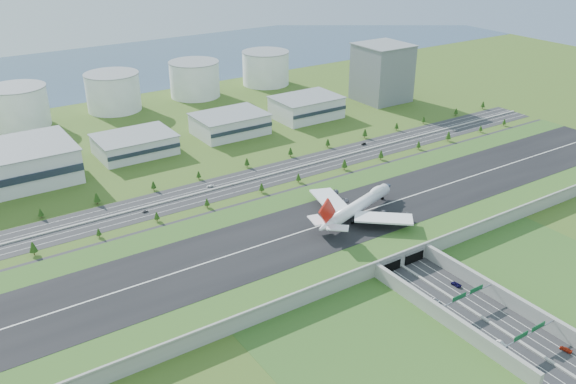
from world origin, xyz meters
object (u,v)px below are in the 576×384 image
car_4 (145,211)px  car_5 (364,144)px  car_0 (436,300)px  car_6 (456,130)px  fuel_tank_a (19,107)px  office_tower (382,73)px  car_3 (566,349)px  car_2 (456,284)px  car_7 (210,186)px  car_1 (501,343)px  boeing_747 (358,206)px

car_4 → car_5: 195.86m
car_0 → car_6: (199.87, 170.06, 0.03)m
fuel_tank_a → car_4: fuel_tank_a is taller
car_6 → car_4: bearing=74.3°
office_tower → car_3: (-187.94, -336.24, -26.59)m
car_0 → car_5: 219.07m
car_2 → car_4: (-102.63, 167.67, -0.14)m
fuel_tank_a → car_6: size_ratio=9.01×
car_3 → car_7: car_3 is taller
car_0 → car_7: 186.69m
car_1 → car_5: car_1 is taller
boeing_747 → car_5: bearing=30.6°
car_3 → car_6: car_3 is taller
car_1 → car_5: bearing=61.1°
office_tower → boeing_747: 276.07m
office_tower → car_5: bearing=-137.2°
car_5 → car_7: (-142.70, -4.71, -0.01)m
boeing_747 → car_0: 83.88m
office_tower → car_5: 134.88m
car_0 → car_5: car_0 is taller
fuel_tank_a → car_2: (130.46, -389.14, -16.58)m
boeing_747 → car_0: (-15.58, -81.23, -13.95)m
car_2 → car_3: bearing=88.8°
office_tower → car_3: size_ratio=10.15×
car_4 → car_1: bearing=-156.4°
office_tower → fuel_tank_a: 340.18m
fuel_tank_a → car_0: (111.74, -393.54, -16.64)m
car_3 → car_7: 247.20m
car_7 → boeing_747: bearing=42.7°
car_7 → car_0: bearing=27.8°
office_tower → car_0: (-208.26, -278.54, -26.64)m
car_2 → car_5: bearing=-119.4°
office_tower → car_7: 259.07m
car_2 → car_1: bearing=64.2°
car_7 → car_2: bearing=33.7°
boeing_747 → car_7: size_ratio=15.47×
car_5 → car_7: car_5 is taller
office_tower → car_4: 312.12m
car_5 → car_6: bearing=71.1°
fuel_tank_a → car_5: bearing=-42.6°
car_5 → car_6: size_ratio=0.79×
car_1 → car_3: 27.43m
car_0 → car_7: bearing=94.7°
fuel_tank_a → car_0: bearing=-74.1°
fuel_tank_a → car_4: bearing=-82.8°
car_4 → car_5: car_5 is taller
car_1 → car_3: (20.17, -18.58, 0.04)m
car_1 → car_4: bearing=108.8°
car_6 → car_3: bearing=126.4°
car_0 → car_3: car_3 is taller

